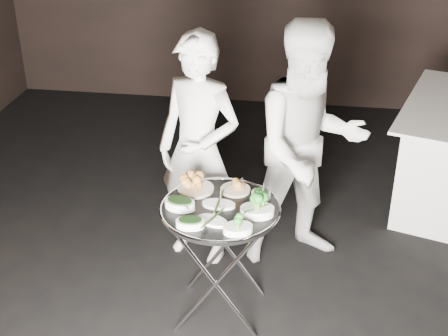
# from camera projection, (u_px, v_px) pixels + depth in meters

# --- Properties ---
(floor) EXTENTS (6.00, 7.00, 0.05)m
(floor) POSITION_uv_depth(u_px,v_px,m) (242.00, 310.00, 3.99)
(floor) COLOR black
(floor) RESTS_ON ground
(tray_stand) EXTENTS (0.51, 0.44, 0.76)m
(tray_stand) POSITION_uv_depth(u_px,v_px,m) (220.00, 257.00, 3.74)
(tray_stand) COLOR silver
(tray_stand) RESTS_ON floor
(serving_tray) EXTENTS (0.70, 0.70, 0.04)m
(serving_tray) POSITION_uv_depth(u_px,v_px,m) (220.00, 209.00, 3.58)
(serving_tray) COLOR black
(serving_tray) RESTS_ON tray_stand
(potato_plate_a) EXTENTS (0.22, 0.22, 0.08)m
(potato_plate_a) POSITION_uv_depth(u_px,v_px,m) (196.00, 185.00, 3.74)
(potato_plate_a) COLOR beige
(potato_plate_a) RESTS_ON serving_tray
(potato_plate_b) EXTENTS (0.18, 0.18, 0.07)m
(potato_plate_b) POSITION_uv_depth(u_px,v_px,m) (235.00, 187.00, 3.74)
(potato_plate_b) COLOR beige
(potato_plate_b) RESTS_ON serving_tray
(greens_bowl) EXTENTS (0.11, 0.11, 0.07)m
(greens_bowl) POSITION_uv_depth(u_px,v_px,m) (261.00, 194.00, 3.66)
(greens_bowl) COLOR white
(greens_bowl) RESTS_ON serving_tray
(asparagus_plate_a) EXTENTS (0.20, 0.12, 0.04)m
(asparagus_plate_a) POSITION_uv_depth(u_px,v_px,m) (219.00, 203.00, 3.59)
(asparagus_plate_a) COLOR white
(asparagus_plate_a) RESTS_ON serving_tray
(asparagus_plate_b) EXTENTS (0.21, 0.16, 0.04)m
(asparagus_plate_b) POSITION_uv_depth(u_px,v_px,m) (213.00, 220.00, 3.44)
(asparagus_plate_b) COLOR white
(asparagus_plate_b) RESTS_ON serving_tray
(spinach_bowl_a) EXTENTS (0.20, 0.15, 0.08)m
(spinach_bowl_a) POSITION_uv_depth(u_px,v_px,m) (180.00, 203.00, 3.56)
(spinach_bowl_a) COLOR white
(spinach_bowl_a) RESTS_ON serving_tray
(spinach_bowl_b) EXTENTS (0.17, 0.12, 0.06)m
(spinach_bowl_b) POSITION_uv_depth(u_px,v_px,m) (190.00, 222.00, 3.39)
(spinach_bowl_b) COLOR white
(spinach_bowl_b) RESTS_ON serving_tray
(broccoli_bowl_a) EXTENTS (0.21, 0.16, 0.08)m
(broccoli_bowl_a) POSITION_uv_depth(u_px,v_px,m) (257.00, 209.00, 3.50)
(broccoli_bowl_a) COLOR white
(broccoli_bowl_a) RESTS_ON serving_tray
(broccoli_bowl_b) EXTENTS (0.19, 0.16, 0.07)m
(broccoli_bowl_b) POSITION_uv_depth(u_px,v_px,m) (238.00, 227.00, 3.34)
(broccoli_bowl_b) COLOR white
(broccoli_bowl_b) RESTS_ON serving_tray
(serving_utensils) EXTENTS (0.57, 0.41, 0.01)m
(serving_utensils) POSITION_uv_depth(u_px,v_px,m) (225.00, 195.00, 3.62)
(serving_utensils) COLOR silver
(serving_utensils) RESTS_ON serving_tray
(waiter_left) EXTENTS (0.68, 0.56, 1.61)m
(waiter_left) POSITION_uv_depth(u_px,v_px,m) (199.00, 151.00, 4.14)
(waiter_left) COLOR silver
(waiter_left) RESTS_ON floor
(waiter_right) EXTENTS (1.01, 0.91, 1.70)m
(waiter_right) POSITION_uv_depth(u_px,v_px,m) (308.00, 147.00, 4.10)
(waiter_right) COLOR silver
(waiter_right) RESTS_ON floor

